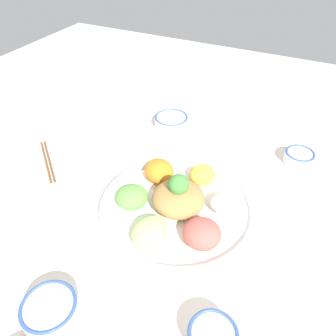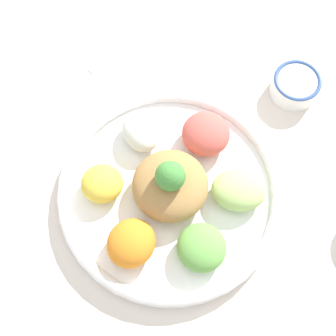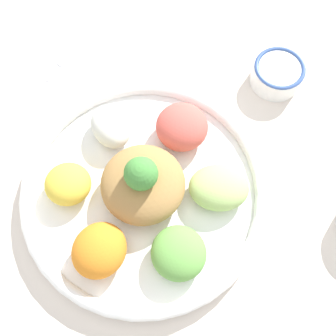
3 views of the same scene
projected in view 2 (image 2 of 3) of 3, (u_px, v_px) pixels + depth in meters
ground_plane at (193, 197)px, 0.82m from camera, size 2.40×2.40×0.00m
salad_platter at (171, 190)px, 0.79m from camera, size 0.38×0.38×0.12m
sauce_bowl_red at (296, 85)px, 0.87m from camera, size 0.09×0.09×0.04m
serving_spoon_extra at (92, 70)px, 0.91m from camera, size 0.11×0.10×0.01m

